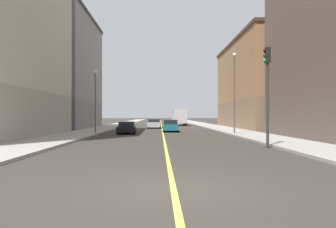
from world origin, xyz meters
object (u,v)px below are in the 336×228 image
object	(u,v)px
building_right_midblock	(60,72)
car_silver	(154,124)
street_lamp_right_near	(95,94)
street_lamp_left_near	(234,85)
car_red	(176,120)
car_teal	(170,126)
building_left_mid	(263,85)
box_truck	(179,117)
car_black	(127,128)
traffic_light_left_near	(267,83)

from	to	relation	value
building_right_midblock	car_silver	distance (m)	15.27
street_lamp_right_near	car_silver	bearing A→B (deg)	67.44
street_lamp_left_near	street_lamp_right_near	xyz separation A→B (m)	(-13.75, 2.03, -0.75)
car_silver	car_red	bearing A→B (deg)	81.13
car_red	car_teal	world-z (taller)	car_teal
building_left_mid	car_teal	bearing A→B (deg)	-146.30
street_lamp_left_near	car_red	bearing A→B (deg)	93.89
street_lamp_right_near	box_truck	size ratio (longest dim) A/B	0.81
car_black	traffic_light_left_near	bearing A→B (deg)	-57.23
traffic_light_left_near	car_red	distance (m)	59.51
car_silver	box_truck	distance (m)	13.73
building_left_mid	building_right_midblock	world-z (taller)	building_right_midblock
building_right_midblock	car_black	distance (m)	18.46
car_silver	traffic_light_left_near	bearing A→B (deg)	-76.23
car_red	car_teal	size ratio (longest dim) A/B	0.95
building_left_mid	car_silver	size ratio (longest dim) A/B	5.68
traffic_light_left_near	car_red	world-z (taller)	traffic_light_left_near
street_lamp_left_near	street_lamp_right_near	bearing A→B (deg)	171.61
car_red	box_truck	xyz separation A→B (m)	(-0.43, -17.92, 0.98)
car_black	car_teal	xyz separation A→B (m)	(4.62, 3.92, 0.05)
car_black	car_teal	distance (m)	6.06
street_lamp_right_near	car_teal	xyz separation A→B (m)	(7.78, 4.14, -3.39)
car_teal	building_right_midblock	bearing A→B (deg)	149.42
building_left_mid	car_black	world-z (taller)	building_left_mid
car_teal	box_truck	xyz separation A→B (m)	(2.36, 22.67, 0.94)
traffic_light_left_near	box_truck	xyz separation A→B (m)	(-2.59, 41.47, -2.17)
car_silver	street_lamp_left_near	bearing A→B (deg)	-63.24
building_left_mid	car_red	world-z (taller)	building_left_mid
building_left_mid	car_black	distance (m)	23.08
building_left_mid	car_teal	distance (m)	17.28
traffic_light_left_near	street_lamp_left_near	world-z (taller)	street_lamp_left_near
building_left_mid	box_truck	distance (m)	18.25
building_left_mid	car_silver	xyz separation A→B (m)	(-15.64, 0.63, -5.60)
box_truck	building_right_midblock	bearing A→B (deg)	-142.67
traffic_light_left_near	car_silver	size ratio (longest dim) A/B	1.42
building_left_mid	street_lamp_right_near	xyz separation A→B (m)	(-21.39, -13.22, -2.20)
traffic_light_left_near	car_black	world-z (taller)	traffic_light_left_near
building_right_midblock	street_lamp_right_near	distance (m)	15.79
car_silver	car_black	size ratio (longest dim) A/B	0.96
building_right_midblock	traffic_light_left_near	distance (m)	34.81
car_silver	car_black	world-z (taller)	car_silver
building_right_midblock	street_lamp_left_near	world-z (taller)	building_right_midblock
building_right_midblock	car_black	bearing A→B (deg)	-50.36
building_left_mid	building_right_midblock	bearing A→B (deg)	179.93
car_silver	car_black	bearing A→B (deg)	-100.77
car_red	car_silver	size ratio (longest dim) A/B	1.05
street_lamp_right_near	car_teal	bearing A→B (deg)	28.04
traffic_light_left_near	street_lamp_left_near	size ratio (longest dim) A/B	0.75
car_teal	building_left_mid	bearing A→B (deg)	33.70
building_right_midblock	traffic_light_left_near	size ratio (longest dim) A/B	3.07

